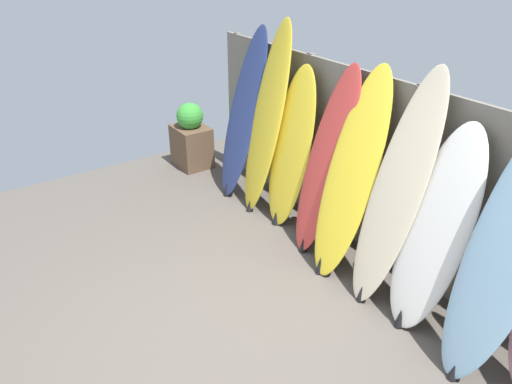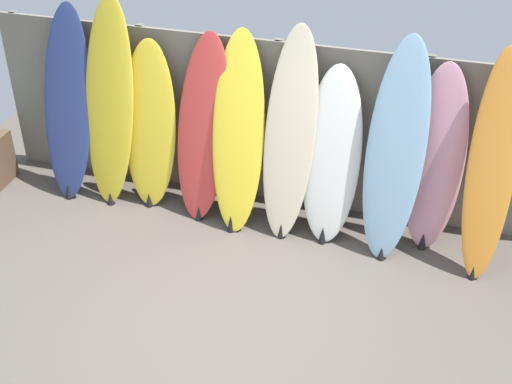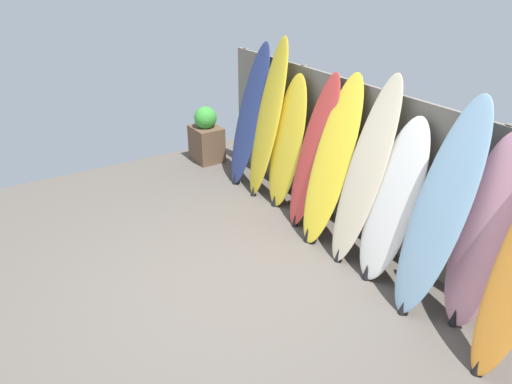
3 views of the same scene
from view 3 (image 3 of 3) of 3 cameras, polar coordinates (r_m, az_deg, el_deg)
The scene contains 12 objects.
ground at distance 5.23m, azimuth -3.64°, elevation -10.96°, with size 7.68×7.68×0.00m, color #5B544C.
fence_back at distance 5.87m, azimuth 13.51°, elevation 2.77°, with size 6.08×0.11×1.80m.
surfboard_navy_0 at distance 7.20m, azimuth -0.75°, elevation 8.67°, with size 0.55×0.63×2.02m.
surfboard_yellow_1 at distance 6.78m, azimuth 1.38°, elevation 8.25°, with size 0.62×0.62×2.17m.
surfboard_yellow_2 at distance 6.54m, azimuth 3.56°, elevation 5.60°, with size 0.59×0.48×1.76m.
surfboard_red_3 at distance 6.06m, azimuth 6.57°, elevation 4.44°, with size 0.63×0.64×1.89m.
surfboard_yellow_4 at distance 5.76m, azimuth 8.65°, elevation 3.42°, with size 0.61×0.79×1.95m.
surfboard_cream_5 at distance 5.41m, azimuth 12.34°, elevation 2.10°, with size 0.53×0.69×2.04m.
surfboard_white_6 at distance 5.22m, azimuth 15.35°, elevation -1.10°, with size 0.59×0.65×1.71m.
surfboard_skyblue_7 at distance 4.77m, azimuth 20.28°, elevation -2.04°, with size 0.58×0.74×2.07m.
surfboard_pink_8 at distance 4.77m, azimuth 24.62°, elevation -4.56°, with size 0.56×0.46×1.84m.
planter_box at distance 8.18m, azimuth -5.70°, elevation 6.30°, with size 0.53×0.42×0.90m.
Camera 3 is at (3.70, -1.96, 3.14)m, focal length 35.00 mm.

